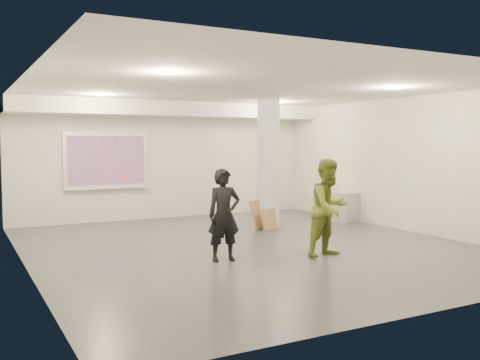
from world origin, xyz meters
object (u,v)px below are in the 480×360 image
woman (224,215)px  credenza (336,205)px  projection_screen (107,161)px  man (329,208)px  column (268,163)px

woman → credenza: bearing=39.0°
credenza → woman: (-4.72, -2.96, 0.41)m
projection_screen → man: projection_screen is taller
column → projection_screen: size_ratio=1.43×
man → column: bearing=66.5°
projection_screen → column: bearing=-40.6°
woman → man: size_ratio=0.91×
projection_screen → man: (2.38, -5.88, -0.68)m
projection_screen → woman: bearing=-83.6°
projection_screen → woman: projection_screen is taller
column → projection_screen: (-3.10, 2.65, 0.03)m
man → projection_screen: bearing=101.1°
credenza → projection_screen: bearing=150.9°
credenza → woman: woman is taller
projection_screen → credenza: projection_screen is taller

